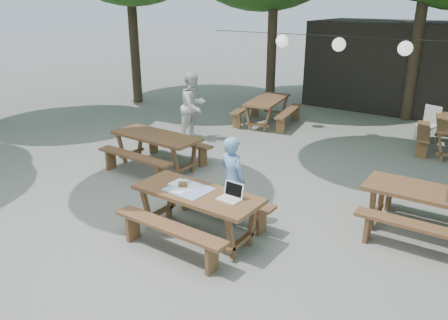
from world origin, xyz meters
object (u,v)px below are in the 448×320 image
Objects in this scene: main_picnic_table at (198,214)px; woman at (232,180)px; second_person at (194,106)px; plastic_chair at (427,131)px; picnic_table_nw at (157,151)px.

woman reaches higher than main_picnic_table.
second_person reaches higher than woman.
main_picnic_table is 2.22× the size of plastic_chair.
main_picnic_table is 1.37× the size of woman.
second_person is at bearing 108.12° from picnic_table_nw.
woman is (2.69, -1.06, 0.34)m from picnic_table_nw.
woman is at bearing 79.55° from main_picnic_table.
second_person is (-3.22, 3.91, 0.49)m from main_picnic_table.
second_person is at bearing 129.43° from main_picnic_table.
woman reaches higher than plastic_chair.
main_picnic_table is 3.13m from picnic_table_nw.
picnic_table_nw is at bearing -111.54° from plastic_chair.
woman is (0.14, 0.74, 0.34)m from main_picnic_table.
picnic_table_nw is 1.15× the size of second_person.
main_picnic_table and picnic_table_nw have the same top height.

